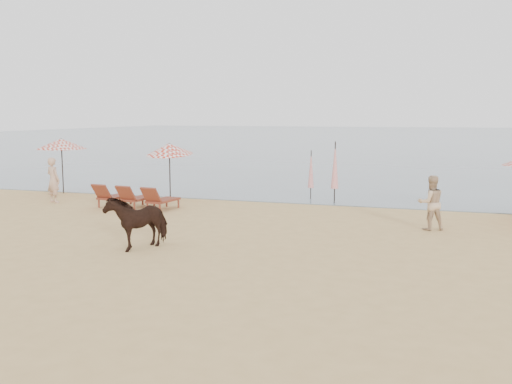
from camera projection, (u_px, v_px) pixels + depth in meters
ground at (184, 273)px, 12.14m from camera, size 120.00×120.00×0.00m
sea at (407, 137)px, 87.53m from camera, size 160.00×140.00×0.06m
lounger_cluster_left at (135, 197)px, 20.43m from camera, size 2.92×1.93×0.60m
umbrella_open_left_a at (61, 144)px, 24.18m from camera, size 2.08×2.08×2.36m
umbrella_open_left_b at (169, 149)px, 22.33m from camera, size 1.83×1.86×2.33m
umbrella_closed_left at (311, 169)px, 22.47m from camera, size 0.24×0.24×1.96m
umbrella_closed_right at (335, 166)px, 21.48m from camera, size 0.29×0.29×2.35m
cow at (138, 221)px, 14.42m from camera, size 1.29×1.78×1.37m
beachgoer_left at (53, 180)px, 21.79m from camera, size 0.73×0.60×1.73m
beachgoer_right_a at (431, 203)px, 16.60m from camera, size 0.95×0.86×1.61m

